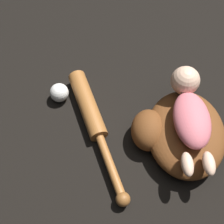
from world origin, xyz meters
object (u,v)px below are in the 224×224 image
object	(u,v)px
baseball_bat	(92,118)
baseball	(59,93)
baby_figure	(190,109)
baseball_glove	(179,132)

from	to	relation	value
baseball_bat	baseball	bearing A→B (deg)	33.55
baseball_bat	baseball	world-z (taller)	baseball
baby_figure	baseball_glove	bearing A→B (deg)	132.52
baseball_glove	baseball	world-z (taller)	baseball_glove
baseball_bat	baseball	xyz separation A→B (m)	(0.14, 0.09, 0.00)
baseball_glove	baseball_bat	size ratio (longest dim) A/B	0.76
baseball_glove	baby_figure	size ratio (longest dim) A/B	1.09
baseball_glove	baseball	size ratio (longest dim) A/B	5.72
baseball_glove	baseball_bat	xyz separation A→B (m)	(0.15, 0.26, -0.02)
baby_figure	baseball	world-z (taller)	baby_figure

